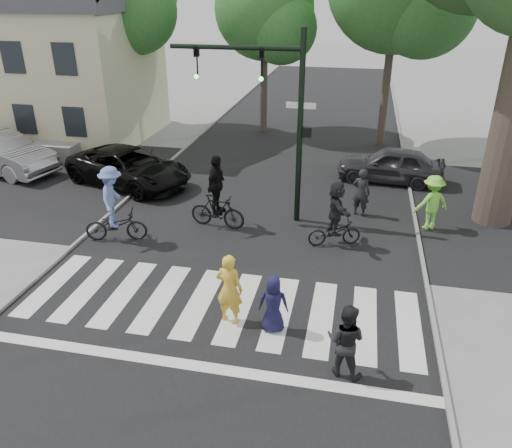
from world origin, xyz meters
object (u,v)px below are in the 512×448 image
at_px(cyclist_right, 335,217).
at_px(car_silver, 0,153).
at_px(traffic_signal, 273,101).
at_px(pedestrian_child, 273,304).
at_px(pedestrian_woman, 229,289).
at_px(cyclist_left, 114,209).
at_px(car_grey, 391,165).
at_px(pedestrian_adult, 346,341).
at_px(car_suv, 129,167).
at_px(cyclist_mid, 217,199).

height_order(cyclist_right, car_silver, cyclist_right).
height_order(traffic_signal, pedestrian_child, traffic_signal).
xyz_separation_m(pedestrian_woman, car_silver, (-11.79, 7.89, -0.05)).
height_order(traffic_signal, cyclist_left, traffic_signal).
bearing_deg(cyclist_left, car_grey, 39.72).
distance_m(pedestrian_adult, cyclist_left, 8.35).
distance_m(cyclist_right, car_grey, 6.10).
bearing_deg(cyclist_right, pedestrian_adult, -84.12).
bearing_deg(car_suv, pedestrian_child, -117.36).
relative_size(cyclist_mid, cyclist_right, 1.18).
bearing_deg(traffic_signal, pedestrian_adult, -68.57).
bearing_deg(car_silver, pedestrian_woman, -109.53).
distance_m(pedestrian_child, car_silver, 15.11).
distance_m(pedestrian_woman, cyclist_mid, 5.02).
bearing_deg(cyclist_right, car_silver, 165.45).
height_order(car_suv, car_silver, car_silver).
height_order(cyclist_left, car_silver, cyclist_left).
xyz_separation_m(traffic_signal, pedestrian_child, (1.10, -5.87, -3.21)).
bearing_deg(pedestrian_adult, car_suv, -31.94).
height_order(cyclist_mid, car_grey, cyclist_mid).
height_order(cyclist_left, car_grey, cyclist_left).
xyz_separation_m(cyclist_mid, cyclist_right, (3.74, -0.46, -0.08)).
height_order(pedestrian_woman, pedestrian_child, pedestrian_woman).
bearing_deg(car_suv, car_silver, 108.23).
xyz_separation_m(pedestrian_adult, cyclist_right, (-0.57, 5.49, 0.09)).
bearing_deg(cyclist_mid, car_suv, 146.24).
bearing_deg(car_silver, pedestrian_adult, -107.91).
bearing_deg(car_suv, traffic_signal, -87.31).
bearing_deg(traffic_signal, cyclist_mid, -147.20).
xyz_separation_m(traffic_signal, cyclist_mid, (-1.58, -1.02, -2.92)).
bearing_deg(pedestrian_adult, car_grey, -82.44).
xyz_separation_m(pedestrian_child, cyclist_left, (-5.44, 3.35, 0.33)).
height_order(pedestrian_woman, cyclist_left, cyclist_left).
bearing_deg(cyclist_mid, cyclist_left, -151.32).
relative_size(cyclist_right, car_grey, 0.50).
height_order(pedestrian_child, car_suv, car_suv).
bearing_deg(pedestrian_child, car_suv, -54.98).
bearing_deg(cyclist_mid, pedestrian_adult, -54.07).
relative_size(cyclist_right, car_silver, 0.40).
xyz_separation_m(cyclist_right, car_grey, (1.78, 5.83, -0.21)).
bearing_deg(car_suv, pedestrian_woman, -121.40).
bearing_deg(cyclist_left, pedestrian_adult, -32.14).
bearing_deg(cyclist_left, pedestrian_woman, -36.31).
xyz_separation_m(traffic_signal, car_silver, (-11.72, 2.13, -3.07)).
bearing_deg(cyclist_right, cyclist_left, -170.82).
bearing_deg(car_grey, pedestrian_child, -10.36).
relative_size(cyclist_right, car_suv, 0.39).
bearing_deg(car_suv, cyclist_mid, -103.30).
bearing_deg(cyclist_mid, pedestrian_woman, -70.84).
bearing_deg(car_silver, cyclist_left, -107.95).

